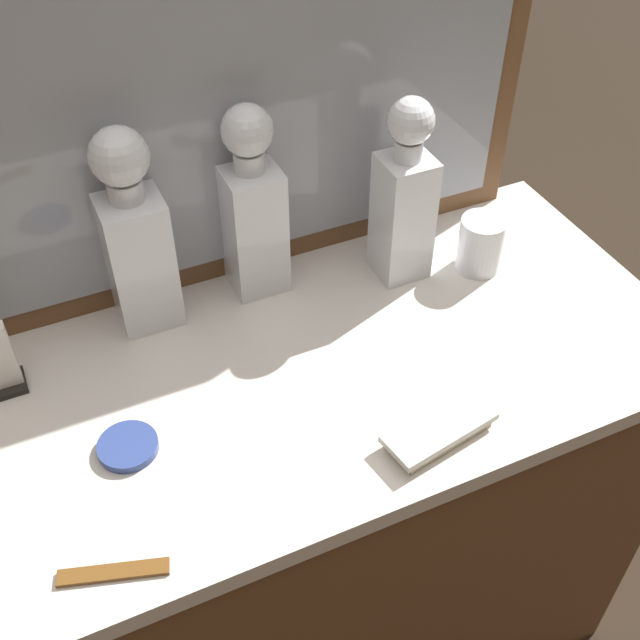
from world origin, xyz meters
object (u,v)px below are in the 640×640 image
silver_brush_right (439,431)px  porcelain_dish (128,447)px  tortoiseshell_comb (114,572)px  crystal_decanter_center (403,208)px  crystal_decanter_far_left (137,248)px  crystal_tumbler_right (480,246)px  crystal_decanter_far_right (253,219)px

silver_brush_right → porcelain_dish: (-0.37, 0.15, -0.01)m
tortoiseshell_comb → crystal_decanter_center: bearing=31.8°
crystal_decanter_far_left → silver_brush_right: 0.49m
crystal_decanter_center → porcelain_dish: (-0.49, -0.18, -0.12)m
porcelain_dish → crystal_tumbler_right: bearing=11.9°
crystal_decanter_center → crystal_tumbler_right: bearing=-21.4°
silver_brush_right → tortoiseshell_comb: silver_brush_right is taller
crystal_decanter_center → porcelain_dish: crystal_decanter_center is taller
crystal_decanter_center → silver_brush_right: size_ratio=1.88×
crystal_decanter_center → crystal_tumbler_right: crystal_decanter_center is taller
crystal_tumbler_right → tortoiseshell_comb: crystal_tumbler_right is taller
porcelain_dish → crystal_decanter_far_right: bearing=41.6°
crystal_decanter_center → crystal_decanter_far_right: bearing=163.4°
crystal_decanter_far_left → silver_brush_right: crystal_decanter_far_left is taller
silver_brush_right → tortoiseshell_comb: (-0.43, -0.02, -0.01)m
porcelain_dish → crystal_decanter_center: bearing=19.8°
crystal_decanter_far_left → crystal_tumbler_right: crystal_decanter_far_left is taller
crystal_decanter_far_right → porcelain_dish: bearing=-138.4°
crystal_decanter_far_right → crystal_decanter_center: 0.23m
crystal_decanter_far_right → tortoiseshell_comb: crystal_decanter_far_right is taller
crystal_decanter_far_right → silver_brush_right: crystal_decanter_far_right is taller
silver_brush_right → tortoiseshell_comb: size_ratio=1.28×
silver_brush_right → porcelain_dish: size_ratio=2.06×
porcelain_dish → tortoiseshell_comb: 0.18m
crystal_decanter_far_right → porcelain_dish: size_ratio=3.93×
silver_brush_right → crystal_decanter_far_left: bearing=125.7°
crystal_decanter_center → silver_brush_right: bearing=-109.9°
silver_brush_right → crystal_decanter_center: bearing=70.1°
crystal_tumbler_right → silver_brush_right: 0.37m
crystal_decanter_center → silver_brush_right: (-0.12, -0.32, -0.11)m
tortoiseshell_comb → porcelain_dish: bearing=70.1°
crystal_tumbler_right → crystal_decanter_far_right: bearing=161.7°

